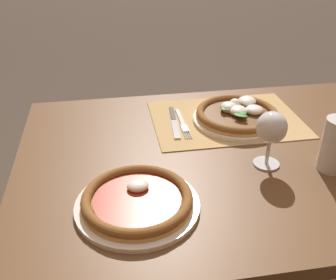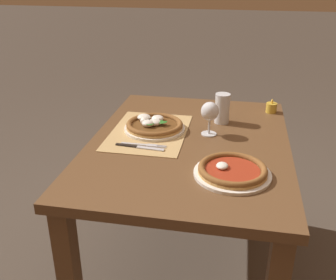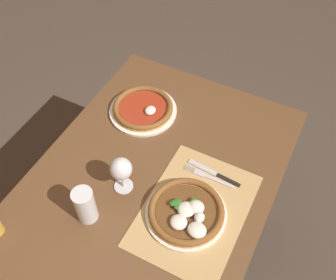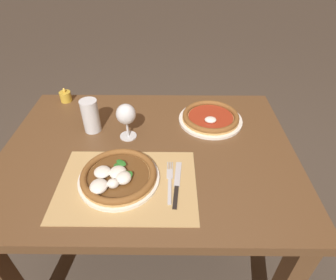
# 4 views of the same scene
# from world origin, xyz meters

# --- Properties ---
(ground_plane) EXTENTS (24.00, 24.00, 0.00)m
(ground_plane) POSITION_xyz_m (0.00, 0.00, 0.00)
(ground_plane) COLOR #473D33
(dining_table) EXTENTS (1.16, 0.86, 0.74)m
(dining_table) POSITION_xyz_m (0.00, 0.00, 0.63)
(dining_table) COLOR brown
(dining_table) RESTS_ON ground
(paper_placemat) EXTENTS (0.48, 0.34, 0.00)m
(paper_placemat) POSITION_xyz_m (-0.06, -0.20, 0.74)
(paper_placemat) COLOR tan
(paper_placemat) RESTS_ON dining_table
(pizza_near) EXTENTS (0.28, 0.28, 0.05)m
(pizza_near) POSITION_xyz_m (-0.09, -0.18, 0.76)
(pizza_near) COLOR silver
(pizza_near) RESTS_ON paper_placemat
(pizza_far) EXTENTS (0.29, 0.29, 0.04)m
(pizza_far) POSITION_xyz_m (0.27, 0.20, 0.76)
(pizza_far) COLOR silver
(pizza_far) RESTS_ON dining_table
(wine_glass) EXTENTS (0.08, 0.08, 0.16)m
(wine_glass) POSITION_xyz_m (-0.09, 0.08, 0.85)
(wine_glass) COLOR silver
(wine_glass) RESTS_ON dining_table
(pint_glass) EXTENTS (0.07, 0.07, 0.15)m
(pint_glass) POSITION_xyz_m (-0.25, 0.12, 0.81)
(pint_glass) COLOR silver
(pint_glass) RESTS_ON dining_table
(fork) EXTENTS (0.02, 0.20, 0.00)m
(fork) POSITION_xyz_m (0.09, -0.18, 0.75)
(fork) COLOR #B7B7BC
(fork) RESTS_ON paper_placemat
(knife) EXTENTS (0.04, 0.22, 0.01)m
(knife) POSITION_xyz_m (0.11, -0.19, 0.75)
(knife) COLOR black
(knife) RESTS_ON paper_placemat
(votive_candle) EXTENTS (0.06, 0.06, 0.07)m
(votive_candle) POSITION_xyz_m (-0.44, 0.37, 0.76)
(votive_candle) COLOR gold
(votive_candle) RESTS_ON dining_table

